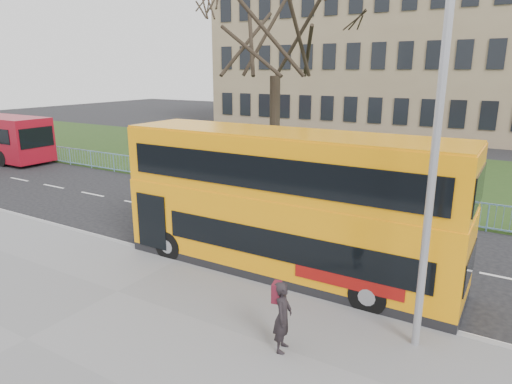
% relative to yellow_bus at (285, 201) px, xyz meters
% --- Properties ---
extents(ground, '(120.00, 120.00, 0.00)m').
position_rel_yellow_bus_xyz_m(ground, '(-3.16, 0.51, -2.24)').
color(ground, black).
rests_on(ground, ground).
extents(pavement, '(80.00, 10.50, 0.12)m').
position_rel_yellow_bus_xyz_m(pavement, '(-3.16, -6.24, -2.18)').
color(pavement, slate).
rests_on(pavement, ground).
extents(kerb, '(80.00, 0.20, 0.14)m').
position_rel_yellow_bus_xyz_m(kerb, '(-3.16, -1.04, -2.17)').
color(kerb, gray).
rests_on(kerb, ground).
extents(grass_verge, '(80.00, 15.40, 0.08)m').
position_rel_yellow_bus_xyz_m(grass_verge, '(-3.16, 14.81, -2.20)').
color(grass_verge, '#1F3714').
rests_on(grass_verge, ground).
extents(guard_railing, '(40.00, 0.12, 1.10)m').
position_rel_yellow_bus_xyz_m(guard_railing, '(-3.16, 7.11, -1.69)').
color(guard_railing, '#70A3C8').
rests_on(guard_railing, ground).
extents(bare_tree, '(9.16, 9.16, 13.09)m').
position_rel_yellow_bus_xyz_m(bare_tree, '(-6.16, 10.51, 4.39)').
color(bare_tree, black).
rests_on(bare_tree, grass_verge).
extents(civic_building, '(30.00, 15.00, 14.00)m').
position_rel_yellow_bus_xyz_m(civic_building, '(-8.16, 35.51, 4.76)').
color(civic_building, '#8B7358').
rests_on(civic_building, ground).
extents(yellow_bus, '(9.96, 2.44, 4.17)m').
position_rel_yellow_bus_xyz_m(yellow_bus, '(0.00, 0.00, 0.00)').
color(yellow_bus, '#FF9C0A').
rests_on(yellow_bus, ground).
extents(pedestrian, '(0.50, 0.64, 1.56)m').
position_rel_yellow_bus_xyz_m(pedestrian, '(1.88, -3.64, -1.34)').
color(pedestrian, black).
rests_on(pedestrian, pavement).
extents(street_lamp, '(1.74, 0.40, 8.23)m').
position_rel_yellow_bus_xyz_m(street_lamp, '(4.15, -1.94, 2.40)').
color(street_lamp, '#9C9DA4').
rests_on(street_lamp, pavement).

